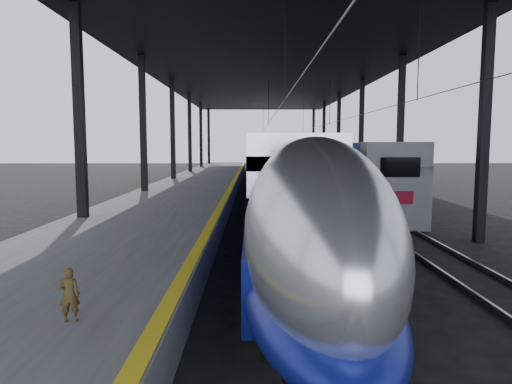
{
  "coord_description": "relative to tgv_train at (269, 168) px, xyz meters",
  "views": [
    {
      "loc": [
        0.8,
        -12.49,
        3.8
      ],
      "look_at": [
        0.89,
        4.69,
        2.0
      ],
      "focal_mm": 32.0,
      "sensor_mm": 36.0,
      "label": 1
    }
  ],
  "objects": [
    {
      "name": "ground",
      "position": [
        -2.0,
        -23.92,
        -1.92
      ],
      "size": [
        160.0,
        160.0,
        0.0
      ],
      "primitive_type": "plane",
      "color": "black",
      "rests_on": "ground"
    },
    {
      "name": "platform",
      "position": [
        -5.5,
        -3.92,
        -1.42
      ],
      "size": [
        6.0,
        80.0,
        1.0
      ],
      "primitive_type": "cube",
      "color": "#4C4C4F",
      "rests_on": "ground"
    },
    {
      "name": "yellow_strip",
      "position": [
        -2.7,
        -3.92,
        -0.91
      ],
      "size": [
        0.3,
        80.0,
        0.01
      ],
      "primitive_type": "cube",
      "color": "gold",
      "rests_on": "platform"
    },
    {
      "name": "rails",
      "position": [
        2.5,
        -3.92,
        -1.84
      ],
      "size": [
        6.52,
        80.0,
        0.16
      ],
      "color": "slate",
      "rests_on": "ground"
    },
    {
      "name": "canopy",
      "position": [
        -0.1,
        -3.92,
        7.2
      ],
      "size": [
        18.0,
        75.0,
        9.47
      ],
      "color": "black",
      "rests_on": "ground"
    },
    {
      "name": "tgv_train",
      "position": [
        0.0,
        0.0,
        0.0
      ],
      "size": [
        2.86,
        65.2,
        4.1
      ],
      "color": "silver",
      "rests_on": "ground"
    },
    {
      "name": "second_train",
      "position": [
        5.0,
        10.13,
        0.06
      ],
      "size": [
        2.84,
        56.05,
        3.91
      ],
      "color": "navy",
      "rests_on": "ground"
    },
    {
      "name": "child",
      "position": [
        -4.11,
        -29.4,
        -0.48
      ],
      "size": [
        0.35,
        0.26,
        0.87
      ],
      "primitive_type": "imported",
      "rotation": [
        0.0,
        0.0,
        3.32
      ],
      "color": "#433116",
      "rests_on": "platform"
    }
  ]
}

